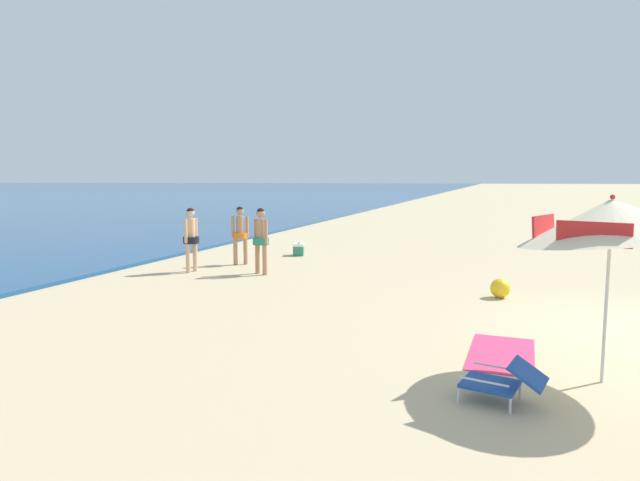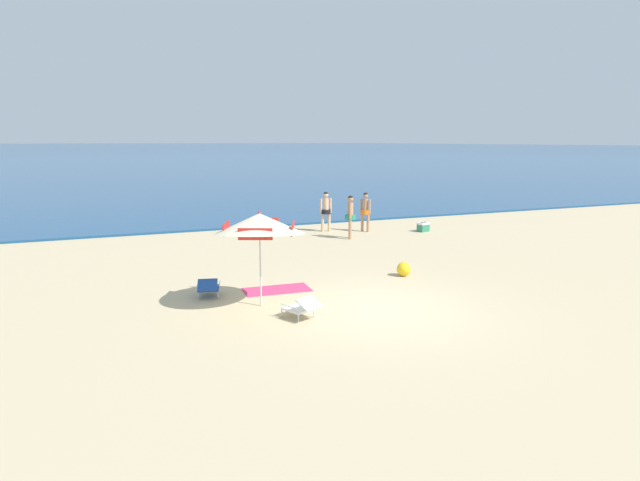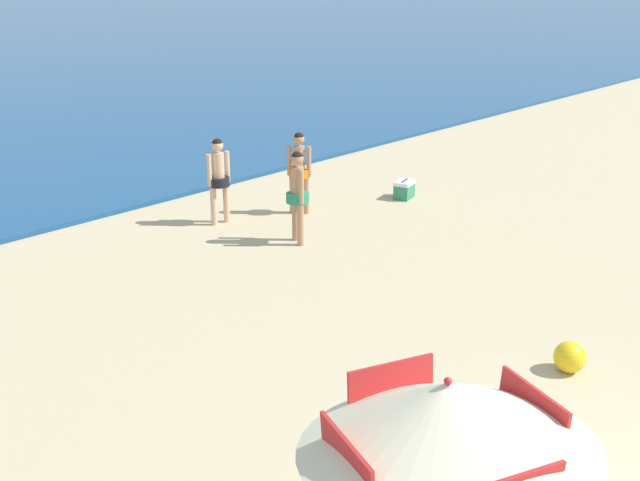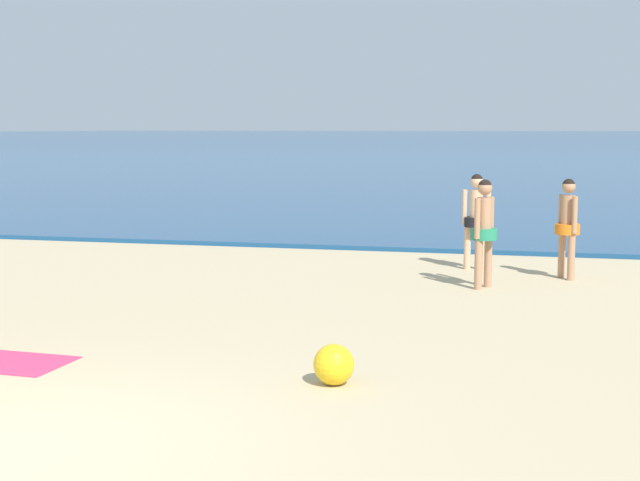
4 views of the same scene
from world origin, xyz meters
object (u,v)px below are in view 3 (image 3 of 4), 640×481
at_px(person_wading_in, 219,175).
at_px(beach_umbrella_striped_main, 446,416).
at_px(person_standing_near_shore, 298,191).
at_px(person_standing_beside, 299,167).
at_px(beach_ball, 570,357).
at_px(cooler_box, 404,189).

bearing_deg(person_wading_in, beach_umbrella_striped_main, -121.07).
height_order(person_standing_near_shore, person_wading_in, person_standing_near_shore).
xyz_separation_m(person_standing_beside, person_wading_in, (-1.61, 0.69, 0.02)).
height_order(person_standing_near_shore, person_standing_beside, person_standing_near_shore).
relative_size(person_wading_in, beach_ball, 4.19).
relative_size(person_standing_near_shore, person_wading_in, 1.01).
distance_m(beach_umbrella_striped_main, person_standing_near_shore, 9.40).
bearing_deg(person_wading_in, cooler_box, -22.41).
distance_m(person_standing_near_shore, cooler_box, 3.85).
height_order(person_standing_beside, cooler_box, person_standing_beside).
bearing_deg(person_standing_near_shore, person_standing_beside, 43.67).
relative_size(beach_umbrella_striped_main, person_standing_beside, 1.61).
bearing_deg(person_standing_beside, person_standing_near_shore, -136.33).
relative_size(person_standing_beside, person_wading_in, 0.98).
xyz_separation_m(cooler_box, beach_ball, (-4.85, -6.42, 0.01)).
xyz_separation_m(person_standing_beside, beach_ball, (-2.45, -7.39, -0.80)).
relative_size(person_standing_near_shore, cooler_box, 3.13).
distance_m(beach_umbrella_striped_main, beach_ball, 5.22).
bearing_deg(beach_umbrella_striped_main, person_wading_in, 58.93).
bearing_deg(beach_ball, cooler_box, 52.90).
relative_size(beach_umbrella_striped_main, beach_ball, 6.66).
distance_m(person_wading_in, cooler_box, 4.42).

